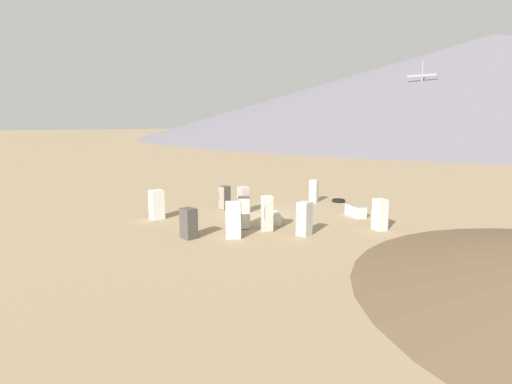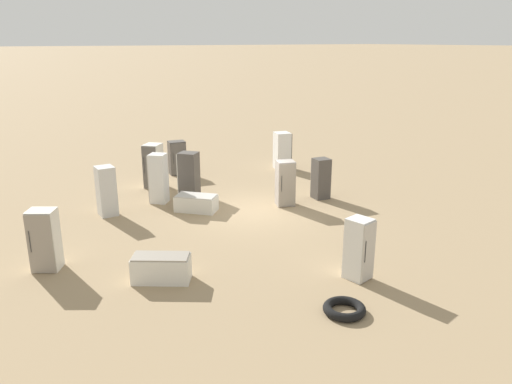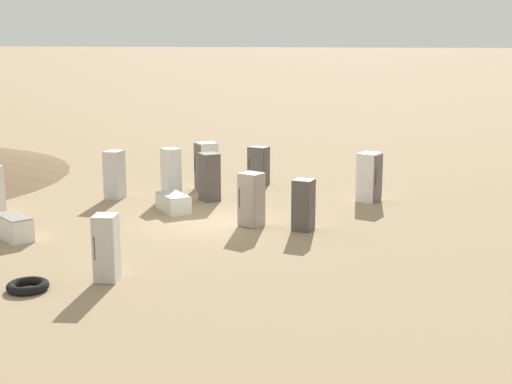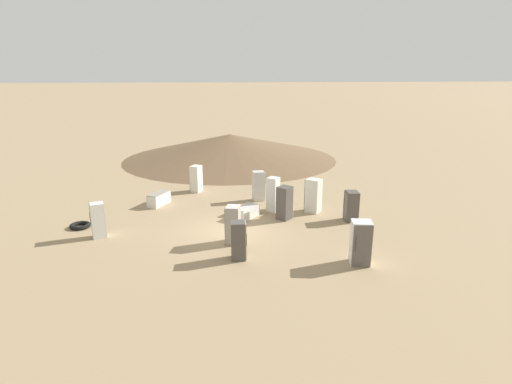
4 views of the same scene
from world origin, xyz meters
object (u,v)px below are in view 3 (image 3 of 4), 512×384
object	(u,v)px
scrap_tire	(28,286)
discarded_fridge_10	(369,177)
discarded_fridge_7	(206,166)
discarded_fridge_0	(258,166)
discarded_fridge_11	(14,227)
discarded_fridge_2	(209,177)
discarded_fridge_8	(106,248)
discarded_fridge_1	(173,203)
discarded_fridge_4	(171,174)
discarded_fridge_3	(304,205)
discarded_fridge_6	(251,200)
discarded_fridge_9	(115,175)

from	to	relation	value
scrap_tire	discarded_fridge_10	bearing A→B (deg)	-119.27
discarded_fridge_7	discarded_fridge_10	xyz separation A→B (m)	(-6.48, 0.37, -0.04)
discarded_fridge_0	scrap_tire	xyz separation A→B (m)	(1.89, 13.66, -0.68)
discarded_fridge_10	discarded_fridge_11	bearing A→B (deg)	-34.20
discarded_fridge_10	scrap_tire	size ratio (longest dim) A/B	1.79
discarded_fridge_2	discarded_fridge_10	size ratio (longest dim) A/B	0.98
discarded_fridge_7	discarded_fridge_8	world-z (taller)	discarded_fridge_7
discarded_fridge_1	discarded_fridge_4	xyz separation A→B (m)	(0.77, -1.69, 0.66)
scrap_tire	discarded_fridge_8	bearing A→B (deg)	-142.59
discarded_fridge_2	discarded_fridge_3	bearing A→B (deg)	-78.21
discarded_fridge_2	discarded_fridge_10	bearing A→B (deg)	-26.62
discarded_fridge_1	discarded_fridge_7	size ratio (longest dim) A/B	0.86
discarded_fridge_0	discarded_fridge_4	world-z (taller)	discarded_fridge_4
discarded_fridge_1	discarded_fridge_10	size ratio (longest dim) A/B	0.90
discarded_fridge_6	discarded_fridge_10	distance (m)	5.63
discarded_fridge_1	discarded_fridge_10	world-z (taller)	discarded_fridge_10
discarded_fridge_2	discarded_fridge_3	world-z (taller)	discarded_fridge_2
discarded_fridge_0	discarded_fridge_6	size ratio (longest dim) A/B	0.91
discarded_fridge_0	discarded_fridge_2	distance (m)	3.46
discarded_fridge_4	discarded_fridge_0	bearing A→B (deg)	8.65
discarded_fridge_1	discarded_fridge_2	world-z (taller)	discarded_fridge_2
discarded_fridge_2	discarded_fridge_3	distance (m)	5.31
discarded_fridge_0	discarded_fridge_1	xyz separation A→B (m)	(1.60, 5.27, -0.48)
discarded_fridge_0	discarded_fridge_8	xyz separation A→B (m)	(0.39, 12.51, 0.05)
discarded_fridge_11	discarded_fridge_9	bearing A→B (deg)	-149.65
discarded_fridge_4	discarded_fridge_10	world-z (taller)	discarded_fridge_4
discarded_fridge_2	discarded_fridge_6	distance (m)	4.05
discarded_fridge_6	discarded_fridge_7	bearing A→B (deg)	-36.51
discarded_fridge_4	discarded_fridge_2	bearing A→B (deg)	-37.34
discarded_fridge_3	discarded_fridge_10	bearing A→B (deg)	80.74
discarded_fridge_3	discarded_fridge_9	world-z (taller)	discarded_fridge_9
discarded_fridge_4	discarded_fridge_10	bearing A→B (deg)	-34.03
discarded_fridge_2	discarded_fridge_8	size ratio (longest dim) A/B	1.06
discarded_fridge_3	discarded_fridge_4	xyz separation A→B (m)	(5.65, -2.94, 0.15)
discarded_fridge_2	discarded_fridge_9	size ratio (longest dim) A/B	0.98
discarded_fridge_3	discarded_fridge_11	world-z (taller)	discarded_fridge_3
discarded_fridge_4	discarded_fridge_6	bearing A→B (deg)	-84.21
scrap_tire	discarded_fridge_11	bearing A→B (deg)	-52.15
discarded_fridge_9	discarded_fridge_10	world-z (taller)	discarded_fridge_9
discarded_fridge_0	discarded_fridge_7	size ratio (longest dim) A/B	0.84
discarded_fridge_10	discarded_fridge_4	bearing A→B (deg)	-60.33
discarded_fridge_3	discarded_fridge_6	bearing A→B (deg)	-173.05
discarded_fridge_2	discarded_fridge_4	distance (m)	1.43
discarded_fridge_1	discarded_fridge_9	xyz separation A→B (m)	(2.89, -1.34, 0.60)
discarded_fridge_9	discarded_fridge_7	bearing A→B (deg)	42.68
discarded_fridge_10	discarded_fridge_0	bearing A→B (deg)	-95.25
discarded_fridge_9	discarded_fridge_8	bearing A→B (deg)	-63.76
discarded_fridge_2	discarded_fridge_10	distance (m)	5.90
discarded_fridge_2	discarded_fridge_6	xyz separation A→B (m)	(-2.54, 3.16, -0.02)
discarded_fridge_1	discarded_fridge_10	distance (m)	7.24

